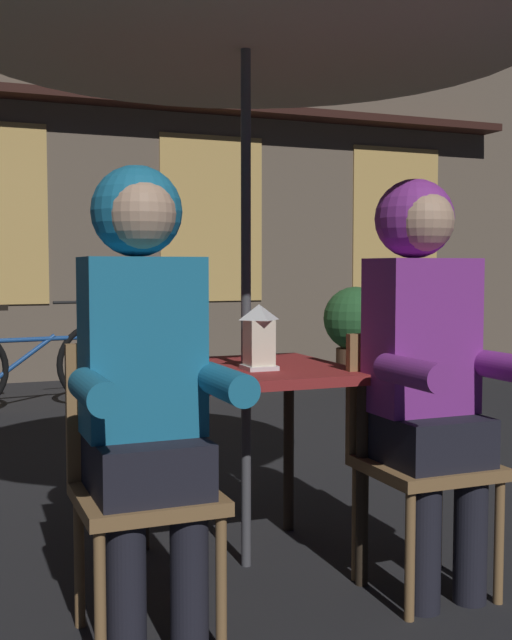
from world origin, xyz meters
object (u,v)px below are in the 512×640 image
cafe_table (246,394)px  lantern (259,335)px  chair_right (414,445)px  person_left_hooded (144,355)px  person_right_hooded (425,343)px  potted_plant (355,327)px  bicycle_third (33,365)px  chair_left (141,472)px

cafe_table → lantern: lantern is taller
chair_right → person_left_hooded: size_ratio=0.62×
person_left_hooded → person_right_hooded: size_ratio=1.00×
potted_plant → bicycle_third: bearing=-175.5°
potted_plant → lantern: bearing=-123.1°
chair_right → bicycle_third: bearing=102.3°
cafe_table → bicycle_third: bicycle_third is taller
cafe_table → chair_right: 0.62m
lantern → person_left_hooded: person_left_hooded is taller
person_left_hooded → potted_plant: 5.25m
chair_left → potted_plant: 5.19m
bicycle_third → potted_plant: (2.96, 0.23, 0.20)m
cafe_table → person_right_hooded: size_ratio=0.53×
cafe_table → chair_left: chair_left is taller
bicycle_third → potted_plant: bearing=4.5°
lantern → bicycle_third: lantern is taller
chair_right → cafe_table: bearing=142.5°
lantern → chair_left: 0.67m
person_right_hooded → bicycle_third: bearing=102.1°
chair_right → bicycle_third: 4.06m
person_left_hooded → person_right_hooded: same height
person_right_hooded → bicycle_third: person_right_hooded is taller
potted_plant → person_left_hooded: bearing=-125.7°
chair_left → cafe_table: bearing=37.5°
bicycle_third → chair_left: bearing=-91.4°
cafe_table → person_right_hooded: (0.48, -0.43, 0.21)m
cafe_table → bicycle_third: 3.63m
bicycle_third → lantern: bearing=-83.9°
potted_plant → chair_right: bearing=-116.5°
person_left_hooded → bicycle_third: size_ratio=0.84×
chair_left → person_left_hooded: (-0.00, -0.06, 0.36)m
lantern → bicycle_third: 3.75m
person_left_hooded → potted_plant: (3.05, 4.26, -0.30)m
cafe_table → potted_plant: size_ratio=0.80×
lantern → cafe_table: bearing=97.2°
lantern → person_right_hooded: 0.57m
chair_right → potted_plant: size_ratio=0.95×
cafe_table → lantern: bearing=-82.8°
lantern → chair_left: (-0.49, -0.27, -0.37)m
chair_left → bicycle_third: 3.97m
cafe_table → lantern: size_ratio=3.20×
bicycle_third → potted_plant: potted_plant is taller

